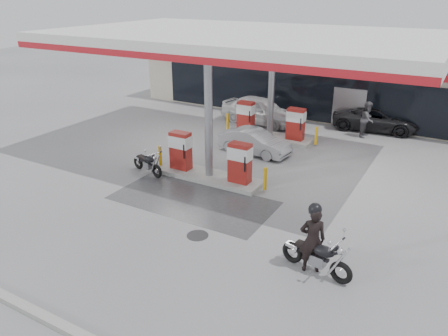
% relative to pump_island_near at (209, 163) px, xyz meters
% --- Properties ---
extents(ground, '(90.00, 90.00, 0.00)m').
position_rel_pump_island_near_xyz_m(ground, '(0.00, -2.00, -0.71)').
color(ground, gray).
rests_on(ground, ground).
extents(wet_patch, '(6.00, 3.00, 0.00)m').
position_rel_pump_island_near_xyz_m(wet_patch, '(0.50, -2.00, -0.71)').
color(wet_patch, '#4C4C4F').
rests_on(wet_patch, ground).
extents(drain_cover, '(0.70, 0.70, 0.01)m').
position_rel_pump_island_near_xyz_m(drain_cover, '(2.00, -4.00, -0.71)').
color(drain_cover, '#38383A').
rests_on(drain_cover, ground).
extents(kerb, '(28.00, 0.25, 0.15)m').
position_rel_pump_island_near_xyz_m(kerb, '(0.00, -9.00, -0.64)').
color(kerb, gray).
rests_on(kerb, ground).
extents(store_building, '(22.00, 8.22, 4.00)m').
position_rel_pump_island_near_xyz_m(store_building, '(0.01, 13.94, 1.30)').
color(store_building, beige).
rests_on(store_building, ground).
extents(canopy, '(16.00, 10.02, 5.51)m').
position_rel_pump_island_near_xyz_m(canopy, '(0.00, 3.00, 4.56)').
color(canopy, silver).
rests_on(canopy, ground).
extents(pump_island_near, '(5.14, 1.30, 1.78)m').
position_rel_pump_island_near_xyz_m(pump_island_near, '(0.00, 0.00, 0.00)').
color(pump_island_near, '#9E9E99').
rests_on(pump_island_near, ground).
extents(pump_island_far, '(5.14, 1.30, 1.78)m').
position_rel_pump_island_near_xyz_m(pump_island_far, '(0.00, 6.00, 0.00)').
color(pump_island_far, '#9E9E99').
rests_on(pump_island_far, ground).
extents(main_motorcycle, '(2.14, 0.88, 1.11)m').
position_rel_pump_island_near_xyz_m(main_motorcycle, '(5.91, -4.00, -0.22)').
color(main_motorcycle, black).
rests_on(main_motorcycle, ground).
extents(biker_main, '(0.84, 0.73, 1.95)m').
position_rel_pump_island_near_xyz_m(biker_main, '(5.71, -3.97, 0.26)').
color(biker_main, black).
rests_on(biker_main, ground).
extents(parked_motorcycle, '(1.91, 0.92, 1.00)m').
position_rel_pump_island_near_xyz_m(parked_motorcycle, '(-2.55, -0.81, -0.27)').
color(parked_motorcycle, black).
rests_on(parked_motorcycle, ground).
extents(sedan_white, '(4.76, 2.38, 1.56)m').
position_rel_pump_island_near_xyz_m(sedan_white, '(-1.62, 8.20, 0.07)').
color(sedan_white, silver).
rests_on(sedan_white, ground).
extents(attendant, '(0.78, 0.96, 1.87)m').
position_rel_pump_island_near_xyz_m(attendant, '(4.29, 8.80, 0.23)').
color(attendant, '#504F54').
rests_on(attendant, ground).
extents(hatchback_silver, '(3.59, 1.55, 1.15)m').
position_rel_pump_island_near_xyz_m(hatchback_silver, '(0.28, 3.60, -0.13)').
color(hatchback_silver, gray).
rests_on(hatchback_silver, ground).
extents(parked_car_left, '(4.38, 2.19, 1.22)m').
position_rel_pump_island_near_xyz_m(parked_car_left, '(-5.80, 12.00, -0.10)').
color(parked_car_left, black).
rests_on(parked_car_left, ground).
extents(parked_car_right, '(4.82, 2.61, 1.28)m').
position_rel_pump_island_near_xyz_m(parked_car_right, '(4.50, 10.22, -0.07)').
color(parked_car_right, black).
rests_on(parked_car_right, ground).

